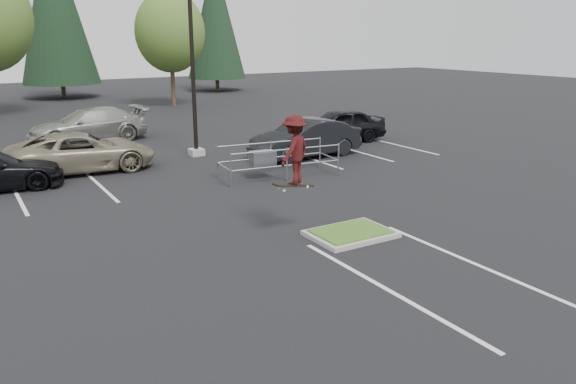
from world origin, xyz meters
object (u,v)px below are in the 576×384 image
skateboarder (293,150)px  conif_b (54,2)px  decid_c (170,35)px  car_far_silver (89,125)px  conif_c (215,17)px  car_r_charc (306,139)px  light_pole (192,51)px  car_r_black (338,125)px  cart_corral (266,158)px  car_l_tan (82,152)px

skateboarder → conif_b: bearing=-122.6°
decid_c → car_far_silver: size_ratio=1.45×
conif_c → car_r_charc: size_ratio=2.48×
light_pole → car_r_black: bearing=-3.8°
skateboarder → cart_corral: bearing=-143.3°
car_r_charc → conif_c: bearing=158.8°
conif_b → skateboarder: conif_b is taller
conif_b → cart_corral: bearing=-88.0°
car_far_silver → conif_c: bearing=138.4°
skateboarder → car_r_charc: (5.70, 8.15, -1.48)m
conif_c → cart_corral: bearing=-111.4°
conif_b → cart_corral: size_ratio=3.18×
car_l_tan → skateboarder: bearing=-159.6°
light_pole → skateboarder: bearing=-98.8°
light_pole → skateboarder: light_pole is taller
conif_b → skateboarder: bearing=-91.7°
skateboarder → car_l_tan: (-3.30, 10.50, -1.53)m
conif_b → car_l_tan: 30.19m
car_r_charc → car_r_black: 4.22m
car_r_charc → car_far_silver: size_ratio=0.87×
car_r_charc → car_far_silver: (-7.32, 8.85, 0.01)m
cart_corral → skateboarder: (-2.37, -5.75, 1.53)m
conif_c → car_l_tan: conif_c is taller
light_pole → conif_b: bearing=91.0°
light_pole → cart_corral: bearing=-82.7°
car_l_tan → car_r_black: bearing=-87.1°
conif_c → light_pole: bearing=-116.1°
light_pole → decid_c: (5.49, 17.83, 0.69)m
cart_corral → car_r_black: (6.83, 4.75, 0.04)m
conif_b → cart_corral: conif_b is taller
light_pole → car_r_black: light_pole is taller
car_r_black → car_far_silver: size_ratio=0.83×
decid_c → car_r_charc: decid_c is taller
car_l_tan → decid_c: bearing=-26.8°
cart_corral → car_far_silver: 11.94m
car_far_silver → car_l_tan: bearing=-18.1°
light_pole → car_r_black: 8.39m
light_pole → car_r_charc: (4.00, -2.85, -3.73)m
car_r_charc → car_r_black: car_r_charc is taller
car_l_tan → conif_b: bearing=-5.9°
light_pole → decid_c: 18.67m
skateboarder → car_l_tan: skateboarder is taller
skateboarder → car_r_charc: size_ratio=0.39×
conif_b → skateboarder: (-1.20, -39.50, -5.54)m
conif_b → car_l_tan: (-4.50, -29.00, -7.07)m
decid_c → car_l_tan: 21.59m
decid_c → conif_b: conif_b is taller
car_l_tan → car_r_charc: 9.30m
decid_c → skateboarder: 29.86m
decid_c → conif_c: bearing=50.4°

